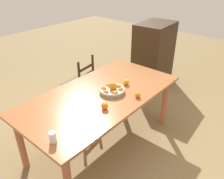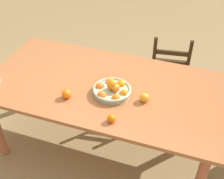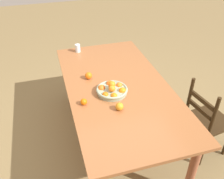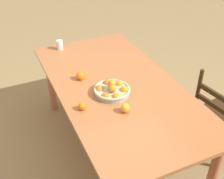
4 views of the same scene
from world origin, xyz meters
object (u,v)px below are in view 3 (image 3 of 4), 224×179
at_px(dining_table, 118,93).
at_px(drinking_glass, 78,48).
at_px(orange_loose_0, 84,102).
at_px(orange_loose_2, 119,107).
at_px(fruit_bowl, 112,90).
at_px(orange_loose_1, 88,76).
at_px(chair_near_window, 206,121).

xyz_separation_m(dining_table, drinking_glass, (-0.89, -0.26, 0.15)).
distance_m(orange_loose_0, orange_loose_2, 0.34).
relative_size(fruit_bowl, orange_loose_2, 4.27).
distance_m(orange_loose_1, drinking_glass, 0.67).
xyz_separation_m(fruit_bowl, orange_loose_1, (-0.32, -0.17, 0.00)).
bearing_deg(dining_table, orange_loose_2, -15.08).
xyz_separation_m(dining_table, orange_loose_0, (0.20, -0.40, 0.13)).
xyz_separation_m(dining_table, orange_loose_1, (-0.22, -0.26, 0.13)).
relative_size(chair_near_window, orange_loose_2, 12.41).
bearing_deg(orange_loose_0, orange_loose_2, 60.61).
relative_size(dining_table, orange_loose_1, 26.63).
height_order(orange_loose_2, drinking_glass, drinking_glass).
height_order(chair_near_window, fruit_bowl, fruit_bowl).
relative_size(orange_loose_0, orange_loose_2, 0.85).
bearing_deg(fruit_bowl, drinking_glass, -170.37).
bearing_deg(orange_loose_0, drinking_glass, 172.88).
bearing_deg(orange_loose_0, dining_table, 117.19).
xyz_separation_m(orange_loose_0, orange_loose_1, (-0.42, 0.14, 0.01)).
xyz_separation_m(chair_near_window, drinking_glass, (-1.32, -1.11, 0.39)).
xyz_separation_m(dining_table, chair_near_window, (0.43, 0.85, -0.25)).
height_order(fruit_bowl, orange_loose_1, fruit_bowl).
distance_m(fruit_bowl, drinking_glass, 1.00).
relative_size(dining_table, fruit_bowl, 6.46).
height_order(dining_table, fruit_bowl, fruit_bowl).
distance_m(orange_loose_0, drinking_glass, 1.10).
relative_size(orange_loose_0, drinking_glass, 0.61).
relative_size(fruit_bowl, orange_loose_0, 5.01).
height_order(fruit_bowl, drinking_glass, fruit_bowl).
bearing_deg(dining_table, chair_near_window, 63.41).
bearing_deg(orange_loose_1, orange_loose_0, -17.68).
bearing_deg(orange_loose_1, chair_near_window, 59.79).
height_order(orange_loose_1, orange_loose_2, orange_loose_1).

